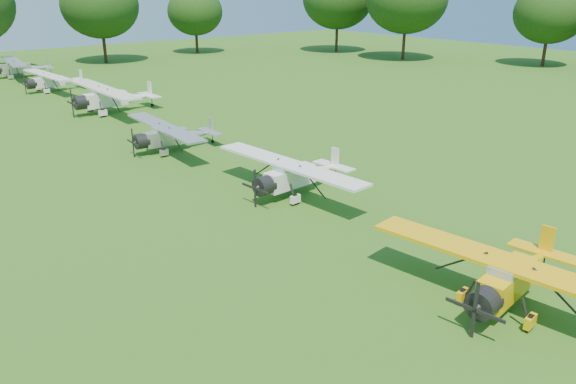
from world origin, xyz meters
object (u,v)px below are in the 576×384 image
at_px(aircraft_4, 172,134).
at_px(aircraft_2, 514,273).
at_px(aircraft_3, 297,173).
at_px(aircraft_7, 20,67).
at_px(aircraft_5, 112,96).
at_px(aircraft_6, 53,80).

bearing_deg(aircraft_4, aircraft_2, -86.95).
relative_size(aircraft_2, aircraft_3, 1.01).
distance_m(aircraft_4, aircraft_7, 39.67).
distance_m(aircraft_2, aircraft_7, 64.66).
relative_size(aircraft_3, aircraft_4, 1.04).
xyz_separation_m(aircraft_2, aircraft_4, (0.14, 24.99, -0.05)).
relative_size(aircraft_5, aircraft_6, 1.19).
bearing_deg(aircraft_6, aircraft_4, -95.71).
height_order(aircraft_2, aircraft_4, aircraft_2).
bearing_deg(aircraft_5, aircraft_7, 91.87).
relative_size(aircraft_5, aircraft_7, 1.09).
relative_size(aircraft_3, aircraft_6, 1.01).
bearing_deg(aircraft_4, aircraft_5, 86.42).
bearing_deg(aircraft_5, aircraft_2, -92.23).
relative_size(aircraft_2, aircraft_4, 1.05).
height_order(aircraft_6, aircraft_7, aircraft_7).
xyz_separation_m(aircraft_2, aircraft_5, (1.86, 39.07, 0.21)).
distance_m(aircraft_2, aircraft_4, 24.99).
bearing_deg(aircraft_2, aircraft_6, 81.48).
distance_m(aircraft_2, aircraft_3, 13.36).
xyz_separation_m(aircraft_2, aircraft_6, (1.27, 52.79, -0.02)).
relative_size(aircraft_2, aircraft_6, 1.02).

